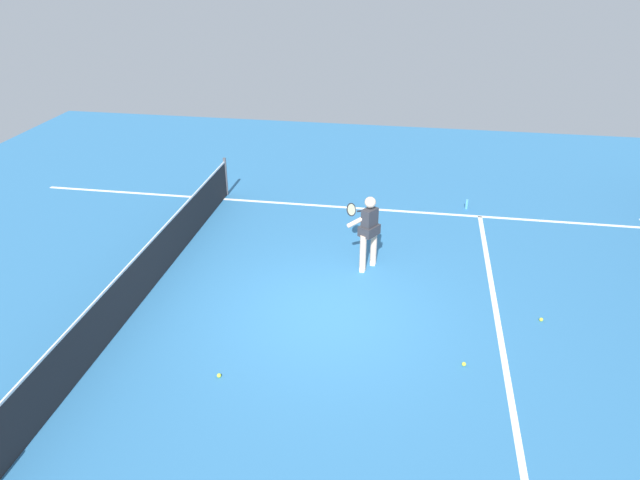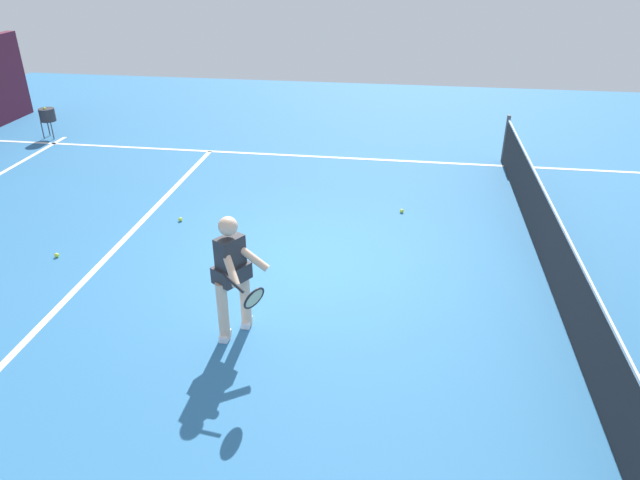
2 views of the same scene
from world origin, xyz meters
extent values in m
plane|color=teal|center=(0.00, 0.00, 0.00)|extent=(24.21, 24.21, 0.00)
cube|color=white|center=(0.00, -3.01, 0.00)|extent=(9.38, 0.10, 0.01)
cube|color=white|center=(4.69, 0.00, 0.00)|extent=(0.10, 16.62, 0.01)
cylinder|color=#4C4C51|center=(4.99, 3.45, 0.50)|extent=(0.08, 0.08, 1.01)
cube|color=#232326|center=(0.00, 3.45, 0.44)|extent=(9.90, 0.02, 0.89)
cube|color=white|center=(0.00, 3.45, 0.91)|extent=(9.90, 0.02, 0.04)
cylinder|color=beige|center=(1.63, -0.47, 0.39)|extent=(0.13, 0.13, 0.78)
cylinder|color=beige|center=(1.94, -0.66, 0.39)|extent=(0.13, 0.13, 0.78)
cube|color=white|center=(1.63, -0.47, 0.04)|extent=(0.20, 0.10, 0.08)
cube|color=white|center=(1.94, -0.66, 0.04)|extent=(0.20, 0.10, 0.08)
cube|color=#2D2D33|center=(1.78, -0.56, 1.04)|extent=(0.38, 0.34, 0.52)
cube|color=#2D2D33|center=(1.78, -0.56, 0.84)|extent=(0.49, 0.45, 0.20)
sphere|color=beige|center=(1.78, -0.56, 1.44)|extent=(0.22, 0.22, 0.22)
cylinder|color=beige|center=(1.73, -0.36, 1.06)|extent=(0.14, 0.48, 0.37)
cylinder|color=beige|center=(1.99, -0.51, 1.06)|extent=(0.45, 0.34, 0.37)
cylinder|color=black|center=(2.29, -0.38, 1.02)|extent=(0.18, 0.27, 0.14)
torus|color=black|center=(2.45, -0.12, 0.96)|extent=(0.30, 0.25, 0.28)
cylinder|color=beige|center=(2.45, -0.12, 0.96)|extent=(0.25, 0.20, 0.23)
sphere|color=#D1E533|center=(0.37, -3.76, 0.03)|extent=(0.07, 0.07, 0.07)
sphere|color=#D1E533|center=(-1.11, -2.36, 0.03)|extent=(0.07, 0.07, 0.07)
sphere|color=#D1E533|center=(-2.01, 1.36, 0.03)|extent=(0.07, 0.07, 0.07)
cylinder|color=#4C9EE5|center=(5.12, -2.70, 0.12)|extent=(0.07, 0.07, 0.24)
camera|label=1|loc=(-8.81, -1.36, 6.02)|focal=33.33mm
camera|label=2|loc=(7.35, 1.30, 4.28)|focal=32.57mm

